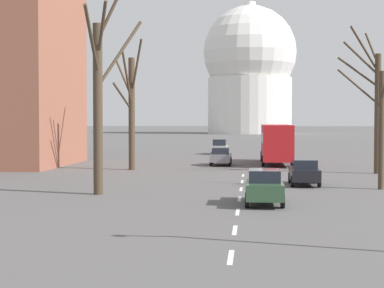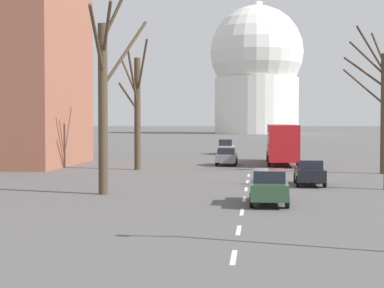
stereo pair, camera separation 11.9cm
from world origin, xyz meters
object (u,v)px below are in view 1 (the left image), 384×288
sedan_near_right (221,156)px  sedan_far_left (304,172)px  city_bus (276,141)px  sedan_mid_centre (264,186)px  sedan_near_left (220,147)px

sedan_near_right → sedan_far_left: sedan_far_left is taller
city_bus → sedan_mid_centre: bearing=-93.3°
sedan_mid_centre → sedan_near_left: bearing=95.6°
sedan_near_left → sedan_near_right: 18.00m
sedan_near_left → sedan_far_left: bearing=-78.8°
sedan_near_right → sedan_mid_centre: size_ratio=0.95×
sedan_near_left → sedan_mid_centre: size_ratio=0.92×
sedan_near_right → city_bus: city_bus is taller
sedan_near_right → sedan_mid_centre: sedan_mid_centre is taller
sedan_near_left → city_bus: city_bus is taller
sedan_near_right → sedan_far_left: size_ratio=1.03×
sedan_near_left → sedan_near_right: (1.00, -17.98, -0.04)m
sedan_near_right → city_bus: 5.39m
sedan_far_left → city_bus: city_bus is taller
sedan_far_left → city_bus: bearing=93.0°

